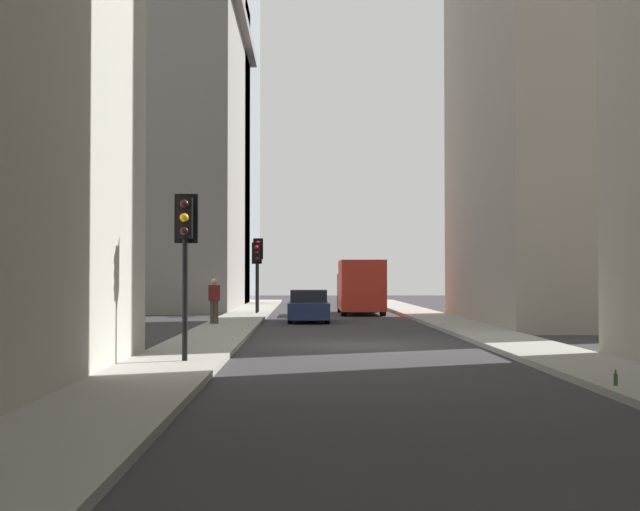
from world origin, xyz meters
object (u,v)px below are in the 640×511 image
object	(u,v)px
delivery_truck	(360,287)
traffic_light_far_junction	(257,261)
traffic_light_foreground	(185,238)
traffic_light_midblock	(258,258)
sedan_navy	(309,307)
discarded_bottle	(616,379)
pedestrian	(214,299)

from	to	relation	value
delivery_truck	traffic_light_far_junction	xyz separation A→B (m)	(-1.76, 5.43, 1.33)
delivery_truck	traffic_light_foreground	xyz separation A→B (m)	(-27.03, 5.62, 1.39)
traffic_light_midblock	sedan_navy	bearing A→B (deg)	-160.18
traffic_light_foreground	sedan_navy	bearing A→B (deg)	-8.44
delivery_truck	traffic_light_midblock	world-z (taller)	traffic_light_midblock
delivery_truck	discarded_bottle	world-z (taller)	delivery_truck
delivery_truck	pedestrian	world-z (taller)	delivery_truck
pedestrian	sedan_navy	bearing A→B (deg)	-43.28
delivery_truck	traffic_light_foreground	world-z (taller)	traffic_light_foreground
delivery_truck	pedestrian	distance (m)	13.64
pedestrian	discarded_bottle	xyz separation A→B (m)	(-19.58, -8.81, -0.87)
traffic_light_midblock	pedestrian	distance (m)	11.43
traffic_light_midblock	traffic_light_far_junction	world-z (taller)	traffic_light_midblock
sedan_navy	traffic_light_foreground	bearing A→B (deg)	171.56
traffic_light_foreground	traffic_light_far_junction	distance (m)	25.27
traffic_light_midblock	discarded_bottle	bearing A→B (deg)	-165.97
sedan_navy	traffic_light_foreground	xyz separation A→B (m)	(-19.02, 2.82, 2.18)
traffic_light_foreground	traffic_light_midblock	world-z (taller)	traffic_light_midblock
delivery_truck	traffic_light_far_junction	world-z (taller)	traffic_light_far_junction
sedan_navy	pedestrian	size ratio (longest dim) A/B	2.41
discarded_bottle	delivery_truck	bearing A→B (deg)	4.13
traffic_light_foreground	pedestrian	xyz separation A→B (m)	(15.06, 0.91, -1.73)
pedestrian	discarded_bottle	distance (m)	21.49
traffic_light_foreground	pedestrian	world-z (taller)	traffic_light_foreground
traffic_light_far_junction	discarded_bottle	xyz separation A→B (m)	(-29.79, -7.71, -2.54)
delivery_truck	sedan_navy	bearing A→B (deg)	160.72
discarded_bottle	pedestrian	bearing A→B (deg)	24.24
delivery_truck	traffic_light_foreground	size ratio (longest dim) A/B	1.75
pedestrian	discarded_bottle	bearing A→B (deg)	-155.76
traffic_light_midblock	delivery_truck	bearing A→B (deg)	-82.13
traffic_light_far_junction	discarded_bottle	size ratio (longest dim) A/B	13.39
delivery_truck	pedestrian	xyz separation A→B (m)	(-11.97, 6.54, -0.34)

